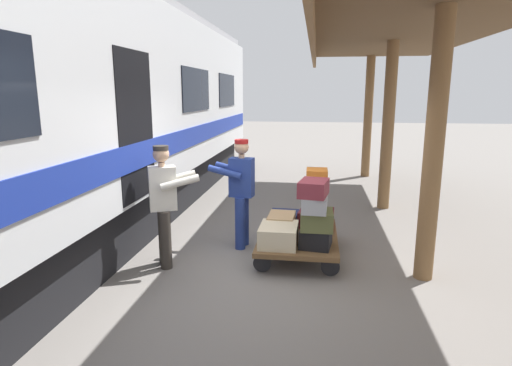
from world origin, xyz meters
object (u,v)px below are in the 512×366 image
(suitcase_black_hardshell, at_px, (316,237))
(suitcase_teal_softside, at_px, (315,205))
(suitcase_navy_fabric, at_px, (284,218))
(suitcase_gray_aluminum, at_px, (315,203))
(suitcase_cream_canvas, at_px, (279,235))
(suitcase_tan_vintage, at_px, (281,224))
(suitcase_red_plastic, at_px, (316,191))
(suitcase_slate_roller, at_px, (316,229))
(suitcase_burgundy_valise, at_px, (314,188))
(suitcase_olive_duffel, at_px, (317,220))
(train_car, at_px, (34,117))
(porter_in_overalls, at_px, (241,190))
(suitcase_maroon_trunk, at_px, (316,218))
(suitcase_orange_carryall, at_px, (317,176))
(luggage_cart, at_px, (298,237))
(porter_by_door, at_px, (165,202))

(suitcase_black_hardshell, bearing_deg, suitcase_teal_softside, -88.70)
(suitcase_navy_fabric, distance_m, suitcase_teal_softside, 0.55)
(suitcase_teal_softside, height_order, suitcase_gray_aluminum, suitcase_gray_aluminum)
(suitcase_black_hardshell, bearing_deg, suitcase_cream_canvas, -0.00)
(suitcase_tan_vintage, xyz_separation_m, suitcase_teal_softside, (-0.49, -0.44, 0.20))
(suitcase_navy_fabric, relative_size, suitcase_black_hardshell, 1.15)
(suitcase_tan_vintage, distance_m, suitcase_red_plastic, 0.80)
(suitcase_slate_roller, relative_size, suitcase_burgundy_valise, 0.92)
(suitcase_olive_duffel, bearing_deg, train_car, 1.51)
(porter_in_overalls, bearing_deg, suitcase_maroon_trunk, -167.53)
(suitcase_black_hardshell, xyz_separation_m, suitcase_gray_aluminum, (0.03, 0.01, 0.49))
(suitcase_orange_carryall, bearing_deg, suitcase_red_plastic, 68.52)
(suitcase_gray_aluminum, distance_m, suitcase_burgundy_valise, 0.21)
(luggage_cart, bearing_deg, suitcase_slate_roller, 180.00)
(suitcase_gray_aluminum, height_order, suitcase_burgundy_valise, suitcase_burgundy_valise)
(suitcase_red_plastic, bearing_deg, suitcase_tan_vintage, 43.31)
(suitcase_tan_vintage, bearing_deg, suitcase_teal_softside, -138.00)
(suitcase_slate_roller, xyz_separation_m, porter_by_door, (2.07, 0.67, 0.51))
(suitcase_tan_vintage, height_order, suitcase_black_hardshell, suitcase_tan_vintage)
(suitcase_tan_vintage, xyz_separation_m, suitcase_gray_aluminum, (-0.49, 0.49, 0.47))
(train_car, height_order, suitcase_black_hardshell, train_car)
(suitcase_maroon_trunk, relative_size, porter_in_overalls, 0.30)
(train_car, xyz_separation_m, suitcase_olive_duffel, (-3.96, -0.10, -1.35))
(suitcase_navy_fabric, bearing_deg, porter_in_overalls, 21.50)
(suitcase_tan_vintage, relative_size, porter_in_overalls, 0.32)
(suitcase_navy_fabric, distance_m, suitcase_cream_canvas, 0.96)
(suitcase_slate_roller, bearing_deg, porter_in_overalls, -10.69)
(suitcase_slate_roller, height_order, suitcase_red_plastic, suitcase_red_plastic)
(suitcase_black_hardshell, height_order, suitcase_slate_roller, suitcase_black_hardshell)
(suitcase_black_hardshell, xyz_separation_m, suitcase_olive_duffel, (-0.01, 0.01, 0.26))
(suitcase_tan_vintage, bearing_deg, luggage_cart, 180.00)
(luggage_cart, bearing_deg, suitcase_burgundy_valise, 111.90)
(porter_by_door, bearing_deg, suitcase_orange_carryall, -150.56)
(suitcase_tan_vintage, height_order, suitcase_orange_carryall, suitcase_orange_carryall)
(suitcase_maroon_trunk, height_order, suitcase_red_plastic, suitcase_red_plastic)
(suitcase_maroon_trunk, bearing_deg, porter_in_overalls, 12.47)
(suitcase_slate_roller, distance_m, suitcase_orange_carryall, 0.86)
(suitcase_maroon_trunk, relative_size, suitcase_black_hardshell, 1.16)
(suitcase_gray_aluminum, bearing_deg, suitcase_teal_softside, -90.45)
(suitcase_slate_roller, xyz_separation_m, suitcase_teal_softside, (0.02, -0.44, 0.25))
(suitcase_burgundy_valise, bearing_deg, suitcase_gray_aluminum, -128.24)
(suitcase_tan_vintage, height_order, suitcase_burgundy_valise, suitcase_burgundy_valise)
(suitcase_black_hardshell, bearing_deg, train_car, 1.62)
(suitcase_cream_canvas, distance_m, porter_in_overalls, 1.07)
(suitcase_burgundy_valise, distance_m, porter_by_door, 2.04)
(suitcase_navy_fabric, height_order, suitcase_teal_softside, suitcase_teal_softside)
(suitcase_gray_aluminum, height_order, porter_in_overalls, porter_in_overalls)
(suitcase_gray_aluminum, bearing_deg, suitcase_olive_duffel, 178.97)
(porter_in_overalls, height_order, porter_by_door, same)
(suitcase_black_hardshell, xyz_separation_m, suitcase_cream_canvas, (0.51, -0.00, 0.01))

